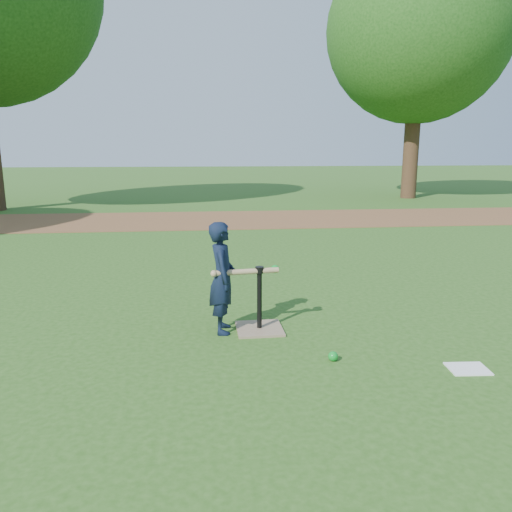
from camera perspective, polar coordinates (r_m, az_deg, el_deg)
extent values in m
plane|color=#285116|center=(4.57, -0.56, -9.40)|extent=(80.00, 80.00, 0.00)
cube|color=brown|center=(11.85, -4.10, 4.17)|extent=(24.00, 3.00, 0.01)
imported|color=black|center=(4.59, -3.87, -2.48)|extent=(0.25, 0.38, 1.04)
sphere|color=#0D9426|center=(4.15, 8.80, -11.26)|extent=(0.08, 0.08, 0.08)
cube|color=white|center=(4.30, 23.06, -11.77)|extent=(0.32, 0.25, 0.01)
cube|color=#92785C|center=(4.77, 0.39, -8.30)|extent=(0.44, 0.44, 0.02)
cylinder|color=black|center=(4.67, 0.39, -4.98)|extent=(0.05, 0.05, 0.55)
cylinder|color=black|center=(4.60, 0.40, -1.59)|extent=(0.08, 0.08, 0.06)
cylinder|color=tan|center=(4.57, -1.07, -1.80)|extent=(0.60, 0.12, 0.05)
sphere|color=tan|center=(4.51, -4.82, -2.02)|extent=(0.06, 0.06, 0.06)
sphere|color=#0D9426|center=(4.69, 2.19, -1.51)|extent=(0.08, 0.08, 0.08)
cylinder|color=#382316|center=(17.63, 17.32, 11.90)|extent=(0.50, 0.50, 3.42)
sphere|color=#285B19|center=(18.00, 18.12, 23.40)|extent=(5.80, 5.80, 5.80)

